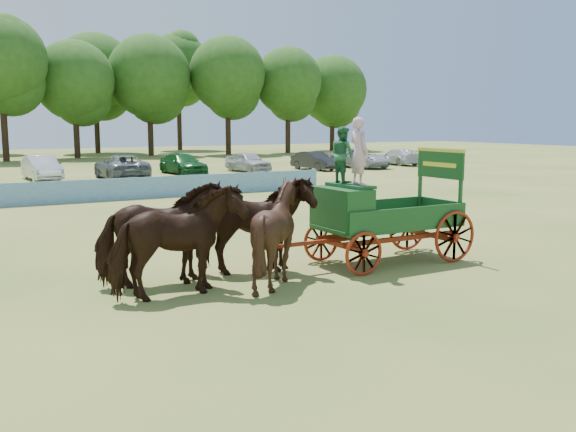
{
  "coord_description": "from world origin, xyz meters",
  "views": [
    {
      "loc": [
        -7.48,
        -12.45,
        3.73
      ],
      "look_at": [
        0.78,
        1.8,
        1.3
      ],
      "focal_mm": 40.0,
      "sensor_mm": 36.0,
      "label": 1
    }
  ],
  "objects": [
    {
      "name": "ground",
      "position": [
        0.0,
        0.0,
        0.0
      ],
      "size": [
        160.0,
        160.0,
        0.0
      ],
      "primitive_type": "plane",
      "color": "#9C8B46",
      "rests_on": "ground"
    },
    {
      "name": "horse_lead_left",
      "position": [
        -2.82,
        0.25,
        1.2
      ],
      "size": [
        2.92,
        1.46,
        2.41
      ],
      "primitive_type": "imported",
      "rotation": [
        0.0,
        0.0,
        1.63
      ],
      "color": "black",
      "rests_on": "ground"
    },
    {
      "name": "horse_lead_right",
      "position": [
        -2.82,
        1.35,
        1.2
      ],
      "size": [
        3.0,
        1.67,
        2.41
      ],
      "primitive_type": "imported",
      "rotation": [
        0.0,
        0.0,
        1.43
      ],
      "color": "black",
      "rests_on": "ground"
    },
    {
      "name": "horse_wheel_left",
      "position": [
        -0.42,
        0.25,
        1.21
      ],
      "size": [
        2.26,
        2.03,
        2.41
      ],
      "primitive_type": "imported",
      "rotation": [
        0.0,
        0.0,
        1.61
      ],
      "color": "black",
      "rests_on": "ground"
    },
    {
      "name": "horse_wheel_right",
      "position": [
        -0.42,
        1.35,
        1.2
      ],
      "size": [
        3.07,
        1.9,
        2.41
      ],
      "primitive_type": "imported",
      "rotation": [
        0.0,
        0.0,
        1.35
      ],
      "color": "black",
      "rests_on": "ground"
    },
    {
      "name": "farm_dray",
      "position": [
        2.54,
        0.81,
        1.63
      ],
      "size": [
        6.0,
        2.0,
        3.84
      ],
      "color": "maroon",
      "rests_on": "ground"
    },
    {
      "name": "sponsor_banner",
      "position": [
        -1.0,
        18.0,
        0.53
      ],
      "size": [
        26.0,
        0.08,
        1.05
      ],
      "primitive_type": "cube",
      "color": "#1B5897",
      "rests_on": "ground"
    },
    {
      "name": "parked_cars",
      "position": [
        1.85,
        30.27,
        0.77
      ],
      "size": [
        56.7,
        7.65,
        1.64
      ],
      "color": "silver",
      "rests_on": "ground"
    }
  ]
}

